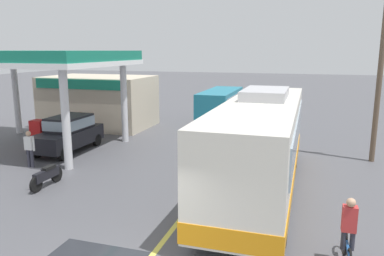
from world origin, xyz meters
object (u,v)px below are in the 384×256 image
object	(u,v)px
car_at_pump	(69,132)
minibus_opposing_lane	(220,105)
motorcycle_parked_forecourt	(47,176)
cyclist_on_shoulder	(348,235)
pedestrian_by_shop	(29,147)
coach_bus_main	(260,146)
pedestrian_near_pump	(81,124)

from	to	relation	value
car_at_pump	minibus_opposing_lane	world-z (taller)	minibus_opposing_lane
minibus_opposing_lane	motorcycle_parked_forecourt	size ratio (longest dim) A/B	3.41
cyclist_on_shoulder	pedestrian_by_shop	size ratio (longest dim) A/B	1.10
minibus_opposing_lane	pedestrian_by_shop	bearing A→B (deg)	-116.51
cyclist_on_shoulder	motorcycle_parked_forecourt	world-z (taller)	cyclist_on_shoulder
coach_bus_main	minibus_opposing_lane	size ratio (longest dim) A/B	1.80
minibus_opposing_lane	pedestrian_by_shop	xyz separation A→B (m)	(-5.88, -11.79, -0.54)
coach_bus_main	motorcycle_parked_forecourt	bearing A→B (deg)	-165.47
minibus_opposing_lane	pedestrian_by_shop	world-z (taller)	minibus_opposing_lane
car_at_pump	cyclist_on_shoulder	world-z (taller)	car_at_pump
pedestrian_by_shop	minibus_opposing_lane	bearing A→B (deg)	63.49
car_at_pump	motorcycle_parked_forecourt	bearing A→B (deg)	-64.05
minibus_opposing_lane	coach_bus_main	bearing A→B (deg)	-70.22
minibus_opposing_lane	pedestrian_near_pump	distance (m)	9.38
car_at_pump	pedestrian_by_shop	bearing A→B (deg)	-89.06
cyclist_on_shoulder	motorcycle_parked_forecourt	distance (m)	10.74
motorcycle_parked_forecourt	pedestrian_near_pump	xyz separation A→B (m)	(-3.14, 7.12, 0.49)
minibus_opposing_lane	pedestrian_near_pump	world-z (taller)	minibus_opposing_lane
pedestrian_near_pump	coach_bus_main	bearing A→B (deg)	-25.08
motorcycle_parked_forecourt	pedestrian_near_pump	size ratio (longest dim) A/B	1.08
car_at_pump	pedestrian_by_shop	xyz separation A→B (m)	(0.05, -2.95, -0.08)
coach_bus_main	car_at_pump	distance (m)	10.50
cyclist_on_shoulder	minibus_opposing_lane	bearing A→B (deg)	113.21
car_at_pump	pedestrian_near_pump	bearing A→B (deg)	109.10
cyclist_on_shoulder	pedestrian_near_pump	world-z (taller)	cyclist_on_shoulder
cyclist_on_shoulder	pedestrian_by_shop	bearing A→B (deg)	161.69
coach_bus_main	motorcycle_parked_forecourt	distance (m)	8.13
cyclist_on_shoulder	coach_bus_main	bearing A→B (deg)	121.45
coach_bus_main	cyclist_on_shoulder	size ratio (longest dim) A/B	6.07
car_at_pump	pedestrian_near_pump	world-z (taller)	car_at_pump
coach_bus_main	car_at_pump	xyz separation A→B (m)	(-10.10, 2.77, -0.71)
minibus_opposing_lane	motorcycle_parked_forecourt	world-z (taller)	minibus_opposing_lane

